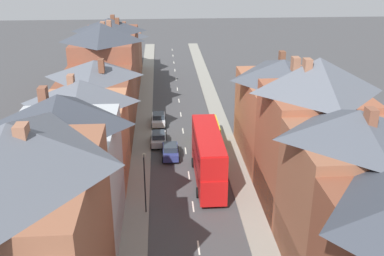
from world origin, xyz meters
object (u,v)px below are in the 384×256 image
object	(u,v)px
car_near_blue	(159,138)
car_near_silver	(159,119)
car_parked_left_a	(170,151)
delivery_van	(210,130)
double_decker_bus_lead	(208,156)
street_lamp	(145,180)

from	to	relation	value
car_near_blue	car_near_silver	distance (m)	6.41
car_near_blue	car_near_silver	bearing A→B (deg)	90.00
car_near_blue	car_parked_left_a	size ratio (longest dim) A/B	0.99
car_parked_left_a	delivery_van	xyz separation A→B (m)	(4.90, 4.39, 0.50)
double_decker_bus_lead	car_near_blue	distance (m)	10.75
car_near_silver	delivery_van	world-z (taller)	delivery_van
car_near_silver	delivery_van	xyz separation A→B (m)	(6.20, -5.69, 0.51)
street_lamp	car_near_blue	bearing A→B (deg)	85.50
delivery_van	car_parked_left_a	bearing A→B (deg)	-138.16
car_parked_left_a	delivery_van	world-z (taller)	delivery_van
car_near_blue	delivery_van	bearing A→B (deg)	6.62
street_lamp	car_parked_left_a	bearing A→B (deg)	77.36
double_decker_bus_lead	street_lamp	size ratio (longest dim) A/B	1.96
delivery_van	double_decker_bus_lead	bearing A→B (deg)	-97.40
delivery_van	car_near_silver	bearing A→B (deg)	137.45
car_near_blue	car_parked_left_a	distance (m)	3.89
double_decker_bus_lead	street_lamp	bearing A→B (deg)	-139.10
car_near_silver	car_parked_left_a	xyz separation A→B (m)	(1.30, -10.08, 0.01)
street_lamp	delivery_van	bearing A→B (deg)	64.36
car_near_silver	delivery_van	size ratio (longest dim) A/B	0.77
car_parked_left_a	street_lamp	size ratio (longest dim) A/B	0.70
car_parked_left_a	street_lamp	bearing A→B (deg)	-102.64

